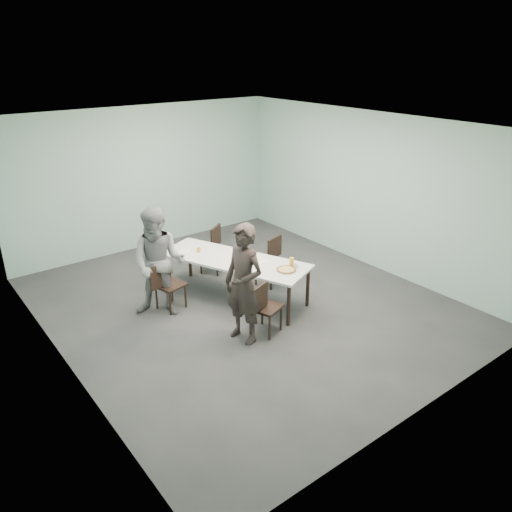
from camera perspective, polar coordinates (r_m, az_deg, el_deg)
ground at (r=8.63m, az=-1.37°, el=-5.43°), size 7.00×7.00×0.00m
room_shell at (r=7.87m, az=-1.51°, el=7.66°), size 6.02×7.02×3.01m
table at (r=8.50m, az=-2.53°, el=-0.69°), size 1.85×2.74×0.75m
chair_near_left at (r=7.52m, az=0.82°, el=-5.65°), size 0.65×0.54×0.87m
chair_far_left at (r=8.33m, az=-10.23°, el=-3.03°), size 0.65×0.50×0.87m
chair_near_right at (r=9.16m, az=1.75°, el=-0.20°), size 0.65×0.53×0.87m
chair_far_right at (r=9.71m, az=-4.84°, el=1.12°), size 0.64×0.58×0.87m
diner_near at (r=7.22m, az=-1.41°, el=-3.25°), size 0.57×0.74×1.82m
diner_far at (r=8.08m, az=-11.04°, el=-0.79°), size 1.11×1.10×1.81m
pizza at (r=8.03m, az=3.48°, el=-1.59°), size 0.34×0.34×0.04m
side_plate at (r=8.36m, az=0.94°, el=-0.63°), size 0.18×0.18×0.01m
beer_glass at (r=8.19m, az=4.10°, el=-0.68°), size 0.08×0.08×0.15m
water_tumbler at (r=8.15m, az=4.55°, el=-1.05°), size 0.08×0.08×0.09m
tealight at (r=8.38m, az=-1.51°, el=-0.45°), size 0.06×0.06×0.05m
amber_tumbler at (r=8.81m, az=-6.58°, el=0.72°), size 0.07×0.07×0.08m
menu at (r=8.81m, az=-8.47°, el=0.36°), size 0.36×0.32×0.01m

